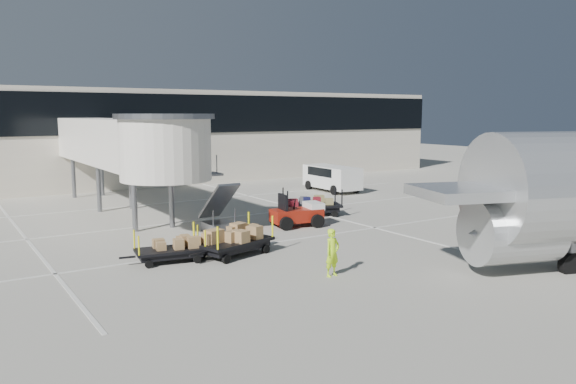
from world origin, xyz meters
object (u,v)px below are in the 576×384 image
object	(u,v)px
box_cart_near	(234,241)
baggage_tug	(298,214)
minivan	(331,176)
box_cart_far	(171,249)
ground_worker	(332,253)
suitcase_cart	(311,206)

from	to	relation	value
box_cart_near	baggage_tug	bearing A→B (deg)	17.22
box_cart_near	minivan	size ratio (longest dim) A/B	0.80
box_cart_far	ground_worker	size ratio (longest dim) A/B	1.92
box_cart_far	minivan	bearing A→B (deg)	45.73
baggage_tug	ground_worker	bearing A→B (deg)	-105.92
box_cart_far	minivan	size ratio (longest dim) A/B	0.66
box_cart_near	box_cart_far	distance (m)	2.67
suitcase_cart	box_cart_near	world-z (taller)	suitcase_cart
box_cart_far	box_cart_near	bearing A→B (deg)	-1.38
baggage_tug	box_cart_far	distance (m)	8.98
suitcase_cart	box_cart_near	distance (m)	10.13
box_cart_far	ground_worker	bearing A→B (deg)	-41.08
baggage_tug	box_cart_far	bearing A→B (deg)	-149.07
suitcase_cart	minivan	distance (m)	10.92
ground_worker	baggage_tug	bearing A→B (deg)	53.48
baggage_tug	minivan	bearing A→B (deg)	55.74
baggage_tug	suitcase_cart	world-z (taller)	baggage_tug
baggage_tug	box_cart_far	world-z (taller)	baggage_tug
box_cart_near	ground_worker	xyz separation A→B (m)	(1.67, -4.72, 0.25)
suitcase_cart	ground_worker	distance (m)	12.52
box_cart_near	suitcase_cart	bearing A→B (deg)	20.52
box_cart_far	ground_worker	distance (m)	6.78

